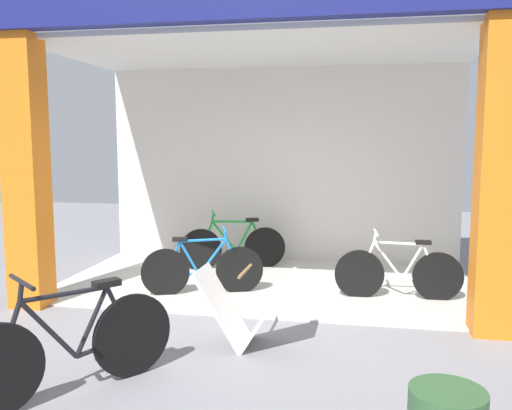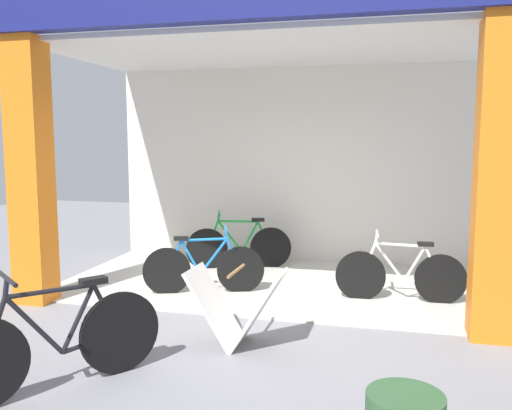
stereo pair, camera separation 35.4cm
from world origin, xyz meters
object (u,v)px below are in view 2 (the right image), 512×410
at_px(bicycle_parked_0, 56,342).
at_px(bicycle_inside_1, 401,275).
at_px(bicycle_inside_2, 203,268).
at_px(sandwich_board_sign, 236,308).
at_px(bicycle_inside_0, 239,246).

bearing_deg(bicycle_parked_0, bicycle_inside_1, 48.52).
relative_size(bicycle_inside_2, sandwich_board_sign, 1.59).
bearing_deg(bicycle_inside_0, bicycle_parked_0, -94.41).
relative_size(bicycle_inside_0, bicycle_parked_0, 1.08).
distance_m(bicycle_inside_1, sandwich_board_sign, 2.32).
relative_size(bicycle_inside_1, sandwich_board_sign, 1.66).
distance_m(bicycle_inside_0, bicycle_inside_1, 2.57).
xyz_separation_m(bicycle_inside_1, bicycle_inside_2, (-2.38, -0.23, -0.00)).
height_order(bicycle_inside_2, bicycle_parked_0, bicycle_parked_0).
bearing_deg(bicycle_inside_2, bicycle_parked_0, -94.87).
bearing_deg(bicycle_inside_0, bicycle_inside_1, -26.35).
height_order(bicycle_inside_1, sandwich_board_sign, bicycle_inside_1).
xyz_separation_m(bicycle_inside_1, bicycle_parked_0, (-2.62, -2.96, 0.05)).
height_order(bicycle_inside_0, sandwich_board_sign, bicycle_inside_0).
relative_size(bicycle_inside_0, bicycle_inside_2, 1.04).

